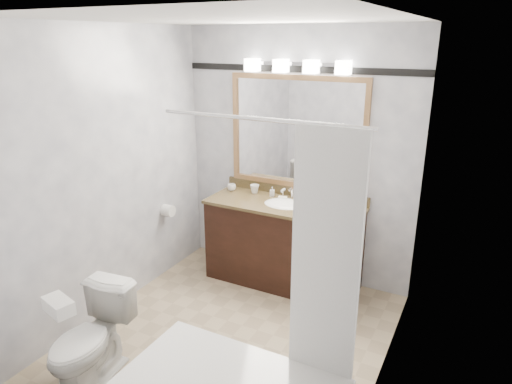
% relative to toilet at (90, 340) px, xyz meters
% --- Properties ---
extents(room, '(2.42, 2.62, 2.52)m').
position_rel_toilet_xyz_m(room, '(0.63, 0.92, 0.90)').
color(room, tan).
rests_on(room, ground).
extents(vanity, '(1.53, 0.58, 0.97)m').
position_rel_toilet_xyz_m(vanity, '(0.63, 1.94, 0.09)').
color(vanity, black).
rests_on(vanity, ground).
extents(mirror, '(1.40, 0.04, 1.10)m').
position_rel_toilet_xyz_m(mirror, '(0.63, 2.20, 1.15)').
color(mirror, '#A37649').
rests_on(mirror, room).
extents(vanity_light_bar, '(1.02, 0.14, 0.12)m').
position_rel_toilet_xyz_m(vanity_light_bar, '(0.63, 2.15, 1.78)').
color(vanity_light_bar, silver).
rests_on(vanity_light_bar, room).
extents(accent_stripe, '(2.40, 0.01, 0.06)m').
position_rel_toilet_xyz_m(accent_stripe, '(0.63, 2.21, 1.75)').
color(accent_stripe, black).
rests_on(accent_stripe, room).
extents(tp_roll, '(0.11, 0.12, 0.12)m').
position_rel_toilet_xyz_m(tp_roll, '(-0.51, 1.58, 0.35)').
color(tp_roll, white).
rests_on(tp_roll, room).
extents(toilet, '(0.47, 0.73, 0.70)m').
position_rel_toilet_xyz_m(toilet, '(0.00, 0.00, 0.00)').
color(toilet, white).
rests_on(toilet, ground).
extents(tissue_box, '(0.25, 0.18, 0.09)m').
position_rel_toilet_xyz_m(tissue_box, '(0.00, -0.20, 0.40)').
color(tissue_box, white).
rests_on(tissue_box, toilet).
extents(coffee_maker, '(0.18, 0.22, 0.33)m').
position_rel_toilet_xyz_m(coffee_maker, '(1.13, 1.86, 0.67)').
color(coffee_maker, black).
rests_on(coffee_maker, vanity).
extents(cup_left, '(0.10, 0.10, 0.07)m').
position_rel_toilet_xyz_m(cup_left, '(-0.03, 2.06, 0.53)').
color(cup_left, white).
rests_on(cup_left, vanity).
extents(cup_right, '(0.10, 0.10, 0.09)m').
position_rel_toilet_xyz_m(cup_right, '(0.22, 2.10, 0.54)').
color(cup_right, white).
rests_on(cup_right, vanity).
extents(soap_bottle_a, '(0.05, 0.05, 0.10)m').
position_rel_toilet_xyz_m(soap_bottle_a, '(0.43, 2.10, 0.55)').
color(soap_bottle_a, white).
rests_on(soap_bottle_a, vanity).
extents(soap_bottle_b, '(0.09, 0.09, 0.09)m').
position_rel_toilet_xyz_m(soap_bottle_b, '(0.80, 2.13, 0.55)').
color(soap_bottle_b, white).
rests_on(soap_bottle_b, vanity).
extents(soap_bar, '(0.09, 0.07, 0.03)m').
position_rel_toilet_xyz_m(soap_bar, '(0.56, 2.05, 0.51)').
color(soap_bar, beige).
rests_on(soap_bar, vanity).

